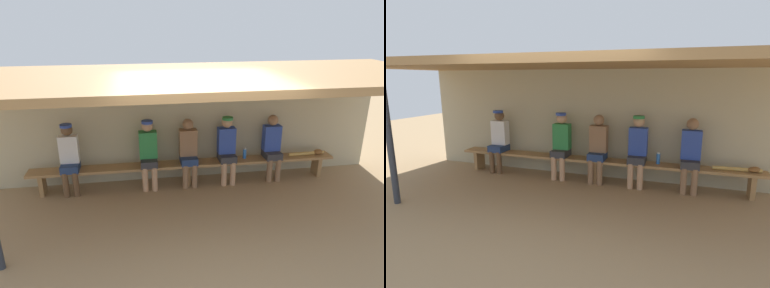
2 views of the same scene
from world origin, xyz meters
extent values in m
plane|color=#9E7F59|center=(0.00, 0.00, 0.00)|extent=(24.00, 24.00, 0.00)
cube|color=#B7AD8C|center=(0.00, 2.00, 1.10)|extent=(8.00, 0.20, 2.20)
cube|color=#9E7547|center=(0.00, 0.70, 2.26)|extent=(8.00, 2.80, 0.12)
cylinder|color=#2D333D|center=(-2.83, -0.55, 1.10)|extent=(0.10, 0.10, 2.20)
cube|color=#9E7547|center=(0.00, 1.55, 0.43)|extent=(6.00, 0.36, 0.05)
cube|color=#9E7547|center=(-2.75, 1.55, 0.21)|extent=(0.08, 0.29, 0.41)
cube|color=#9E7547|center=(0.00, 1.55, 0.21)|extent=(0.08, 0.29, 0.41)
cube|color=#9E7547|center=(2.75, 1.55, 0.21)|extent=(0.08, 0.29, 0.41)
cube|color=#333338|center=(-0.75, 1.53, 0.53)|extent=(0.32, 0.40, 0.14)
cylinder|color=tan|center=(-0.84, 1.37, 0.24)|extent=(0.11, 0.11, 0.48)
cylinder|color=tan|center=(-0.66, 1.37, 0.24)|extent=(0.11, 0.11, 0.48)
cube|color=#2D8442|center=(-0.75, 1.61, 0.86)|extent=(0.34, 0.20, 0.52)
sphere|color=tan|center=(-0.75, 1.61, 1.23)|extent=(0.21, 0.21, 0.21)
cylinder|color=#2D47A5|center=(-0.75, 1.57, 1.32)|extent=(0.21, 0.21, 0.05)
cube|color=#333338|center=(1.73, 1.53, 0.53)|extent=(0.32, 0.40, 0.14)
cylinder|color=#8C6647|center=(1.64, 1.37, 0.24)|extent=(0.11, 0.11, 0.48)
cylinder|color=#8C6647|center=(1.82, 1.37, 0.24)|extent=(0.11, 0.11, 0.48)
cube|color=#2D47A5|center=(1.73, 1.61, 0.86)|extent=(0.34, 0.20, 0.52)
sphere|color=#8C6647|center=(1.73, 1.61, 1.23)|extent=(0.21, 0.21, 0.21)
cube|color=navy|center=(0.02, 1.53, 0.53)|extent=(0.32, 0.40, 0.14)
cylinder|color=#8C6647|center=(-0.07, 1.37, 0.24)|extent=(0.11, 0.11, 0.48)
cylinder|color=#8C6647|center=(0.11, 1.37, 0.24)|extent=(0.11, 0.11, 0.48)
cube|color=#8C6647|center=(0.02, 1.61, 0.86)|extent=(0.34, 0.20, 0.52)
sphere|color=#8C6647|center=(0.02, 1.61, 1.23)|extent=(0.21, 0.21, 0.21)
cube|color=#333338|center=(0.79, 1.53, 0.53)|extent=(0.32, 0.40, 0.14)
cylinder|color=tan|center=(0.70, 1.37, 0.24)|extent=(0.11, 0.11, 0.48)
cylinder|color=tan|center=(0.88, 1.37, 0.24)|extent=(0.11, 0.11, 0.48)
cube|color=#2D47A5|center=(0.79, 1.61, 0.86)|extent=(0.34, 0.20, 0.52)
sphere|color=tan|center=(0.79, 1.61, 1.23)|extent=(0.21, 0.21, 0.21)
cylinder|color=#2D8442|center=(0.79, 1.57, 1.32)|extent=(0.21, 0.21, 0.05)
cube|color=navy|center=(-2.20, 1.53, 0.53)|extent=(0.32, 0.40, 0.14)
cylinder|color=brown|center=(-2.29, 1.37, 0.24)|extent=(0.11, 0.11, 0.48)
cylinder|color=brown|center=(-2.11, 1.37, 0.24)|extent=(0.11, 0.11, 0.48)
cube|color=white|center=(-2.20, 1.61, 0.86)|extent=(0.34, 0.20, 0.52)
sphere|color=brown|center=(-2.20, 1.61, 1.23)|extent=(0.21, 0.21, 0.21)
cylinder|color=#2D47A5|center=(-2.20, 1.57, 1.32)|extent=(0.21, 0.21, 0.05)
cylinder|color=blue|center=(1.18, 1.59, 0.56)|extent=(0.07, 0.07, 0.19)
cylinder|color=white|center=(1.18, 1.59, 0.67)|extent=(0.05, 0.05, 0.02)
ellipsoid|color=brown|center=(2.76, 1.58, 0.51)|extent=(0.29, 0.29, 0.09)
cylinder|color=tan|center=(2.49, 1.55, 0.49)|extent=(0.78, 0.09, 0.07)
camera|label=1|loc=(-0.94, -4.79, 3.20)|focal=33.14mm
camera|label=2|loc=(1.51, -4.07, 2.01)|focal=28.48mm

